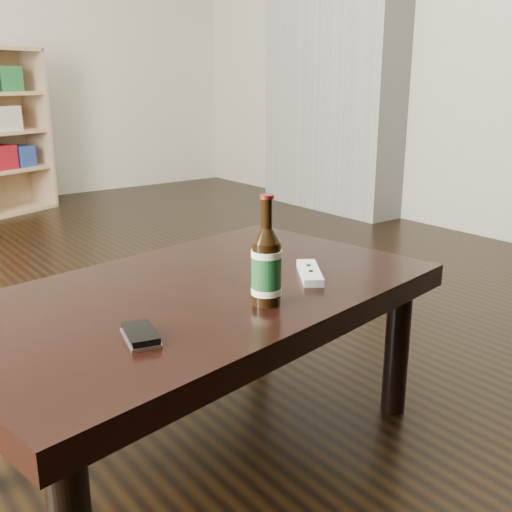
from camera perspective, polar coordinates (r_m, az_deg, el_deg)
floor at (r=2.50m, az=-13.40°, el=-6.71°), size 5.00×6.00×0.01m
wall_right at (r=4.03m, az=22.13°, el=20.87°), size 0.02×6.00×2.70m
chimney_breast at (r=4.66m, az=7.45°, el=21.10°), size 0.30×1.20×2.70m
bookshelf at (r=4.83m, az=-23.21°, el=11.07°), size 0.70×0.51×1.19m
coffee_table at (r=1.52m, az=-5.63°, el=-5.23°), size 1.32×0.90×0.46m
beer_bottle at (r=1.36m, az=1.00°, el=-1.03°), size 0.09×0.09×0.26m
phone at (r=1.23m, az=-10.94°, el=-7.41°), size 0.09×0.13×0.02m
remote at (r=1.59m, az=5.14°, el=-1.59°), size 0.15×0.18×0.02m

